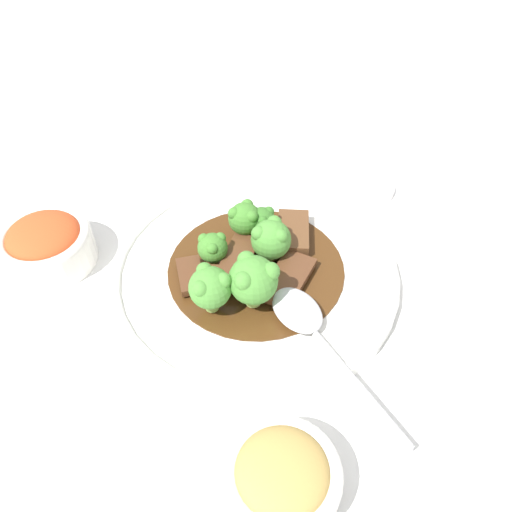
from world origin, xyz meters
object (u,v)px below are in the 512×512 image
broccoli_floret_4 (210,287)px  broccoli_floret_5 (262,221)px  side_bowl_kimchi (46,244)px  side_bowl_appetizer (282,478)px  serving_spoon (305,320)px  main_plate (256,271)px  beef_strip_0 (288,279)px  broccoli_floret_3 (271,239)px  beef_strip_4 (242,252)px  beef_strip_2 (191,274)px  broccoli_floret_1 (253,279)px  sauce_dish (368,187)px  broccoli_floret_2 (213,247)px  beef_strip_3 (293,232)px  broccoli_floret_0 (244,218)px  beef_strip_1 (230,279)px

broccoli_floret_4 → broccoli_floret_5: bearing=-130.2°
side_bowl_kimchi → side_bowl_appetizer: same height
broccoli_floret_4 → side_bowl_appetizer: bearing=95.6°
broccoli_floret_4 → serving_spoon: broccoli_floret_4 is taller
main_plate → beef_strip_0: 0.04m
broccoli_floret_5 → broccoli_floret_3: bearing=91.3°
beef_strip_4 → side_bowl_appetizer: (0.03, 0.25, 0.00)m
main_plate → serving_spoon: size_ratio=1.63×
beef_strip_2 → broccoli_floret_1: bearing=138.2°
beef_strip_0 → side_bowl_appetizer: bearing=71.3°
broccoli_floret_3 → serving_spoon: bearing=94.1°
broccoli_floret_1 → beef_strip_2: bearing=-41.8°
sauce_dish → broccoli_floret_2: bearing=22.0°
beef_strip_0 → broccoli_floret_2: size_ratio=2.17×
beef_strip_3 → broccoli_floret_0: 0.06m
side_bowl_appetizer → beef_strip_4: bearing=-96.6°
beef_strip_1 → side_bowl_kimchi: side_bowl_kimchi is taller
broccoli_floret_0 → side_bowl_appetizer: (0.04, 0.28, -0.02)m
broccoli_floret_5 → side_bowl_appetizer: broccoli_floret_5 is taller
beef_strip_3 → broccoli_floret_2: (0.10, 0.02, 0.02)m
sauce_dish → beef_strip_4: bearing=25.5°
beef_strip_2 → beef_strip_3: bearing=-165.6°
beef_strip_3 → broccoli_floret_3: size_ratio=1.54×
beef_strip_1 → serving_spoon: 0.09m
broccoli_floret_2 → broccoli_floret_4: size_ratio=0.71×
beef_strip_4 → broccoli_floret_5: 0.05m
side_bowl_kimchi → broccoli_floret_2: bearing=159.6°
beef_strip_2 → broccoli_floret_0: size_ratio=1.12×
beef_strip_2 → side_bowl_appetizer: (-0.03, 0.23, 0.00)m
beef_strip_3 → sauce_dish: 0.15m
side_bowl_kimchi → side_bowl_appetizer: size_ratio=1.12×
beef_strip_2 → beef_strip_4: (-0.06, -0.02, 0.00)m
broccoli_floret_0 → broccoli_floret_5: 0.02m
broccoli_floret_0 → main_plate: bearing=90.3°
beef_strip_4 → broccoli_floret_3: size_ratio=1.56×
broccoli_floret_1 → side_bowl_appetizer: 0.19m
side_bowl_kimchi → sauce_dish: size_ratio=1.47×
broccoli_floret_5 → serving_spoon: (-0.01, 0.14, -0.02)m
beef_strip_3 → broccoli_floret_2: broccoli_floret_2 is taller
broccoli_floret_0 → broccoli_floret_1: size_ratio=0.76×
beef_strip_2 → beef_strip_1: bearing=152.6°
beef_strip_1 → main_plate: bearing=-150.2°
broccoli_floret_4 → beef_strip_3: bearing=-144.6°
main_plate → broccoli_floret_0: size_ratio=7.06×
beef_strip_3 → side_bowl_kimchi: side_bowl_kimchi is taller
beef_strip_2 → side_bowl_kimchi: bearing=-29.1°
broccoli_floret_1 → serving_spoon: (-0.04, 0.04, -0.03)m
broccoli_floret_4 → broccoli_floret_1: bearing=175.0°
main_plate → broccoli_floret_2: (0.04, -0.02, 0.03)m
broccoli_floret_5 → beef_strip_1: bearing=51.2°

